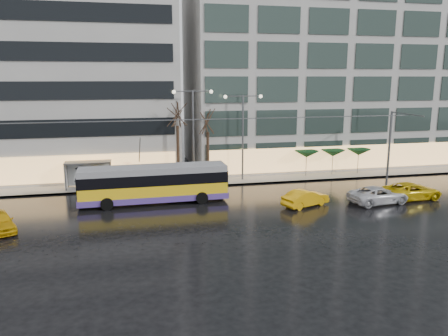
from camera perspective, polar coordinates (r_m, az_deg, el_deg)
name	(u,v)px	position (r m, az deg, el deg)	size (l,w,h in m)	color
ground	(189,218)	(33.14, -4.58, -6.50)	(140.00, 140.00, 0.00)	black
sidewalk	(190,175)	(46.76, -4.52, -0.97)	(80.00, 10.00, 0.15)	gray
kerb	(197,187)	(42.00, -3.58, -2.43)	(80.00, 0.10, 0.15)	slate
building_left	(9,69)	(51.57, -26.23, 11.47)	(34.00, 14.00, 22.00)	#A4A19D
building_right	(322,58)	(55.33, 12.73, 13.87)	(32.00, 14.00, 25.00)	#A4A19D
trolleybus	(154,185)	(36.95, -9.14, -2.21)	(12.27, 4.84, 5.66)	yellow
catenary	(187,146)	(39.94, -4.83, 2.93)	(42.24, 5.12, 7.00)	#595B60
bus_shelter	(84,169)	(42.92, -17.79, -0.09)	(4.20, 1.60, 2.51)	#595B60
street_lamp_near	(193,123)	(42.67, -4.05, 5.86)	(3.96, 0.36, 9.03)	#595B60
street_lamp_far	(243,125)	(43.70, 2.48, 5.65)	(3.96, 0.36, 8.53)	#595B60
tree_a	(177,112)	(42.58, -6.13, 7.29)	(3.20, 3.20, 8.40)	black
tree_b	(208,118)	(43.27, -2.16, 6.51)	(3.20, 3.20, 7.70)	black
parasol_a	(307,154)	(46.62, 10.73, 1.79)	(2.50, 2.50, 2.65)	#595B60
parasol_b	(333,153)	(47.87, 14.04, 1.90)	(2.50, 2.50, 2.65)	#595B60
parasol_c	(359,152)	(49.27, 17.17, 2.00)	(2.50, 2.50, 2.65)	#595B60
taxi_b	(305,198)	(36.36, 10.59, -3.88)	(1.45, 4.16, 1.37)	#FFB10D
taxi_c	(411,191)	(41.08, 23.28, -2.77)	(2.43, 5.27, 1.46)	gold
sedan_silver	(378,195)	(38.79, 19.53, -3.33)	(2.38, 5.16, 1.43)	silver
pedestrian_a	(128,169)	(43.44, -12.46, -0.10)	(1.23, 1.25, 2.19)	black
pedestrian_b	(138,174)	(43.99, -11.13, -0.82)	(0.87, 0.74, 1.59)	black
pedestrian_c	(80,177)	(42.83, -18.28, -1.10)	(1.25, 0.94, 2.11)	black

